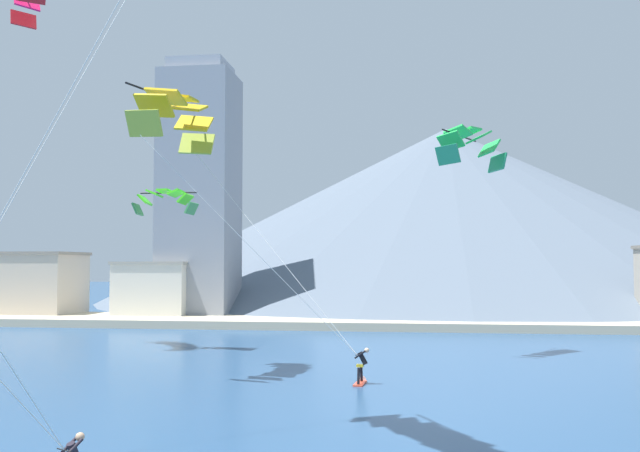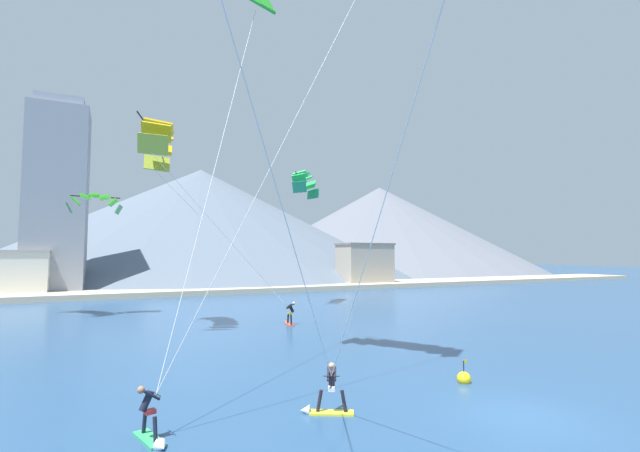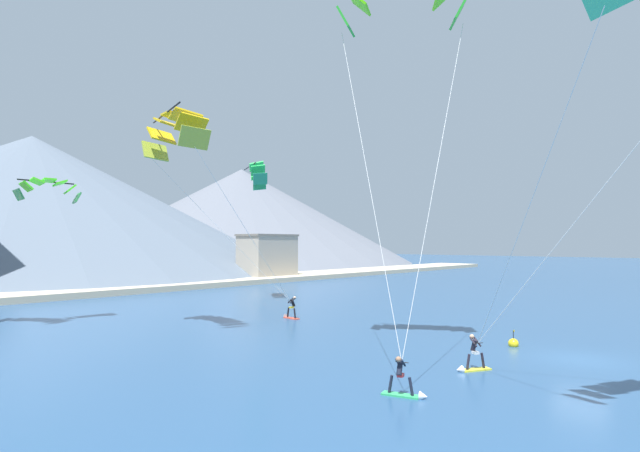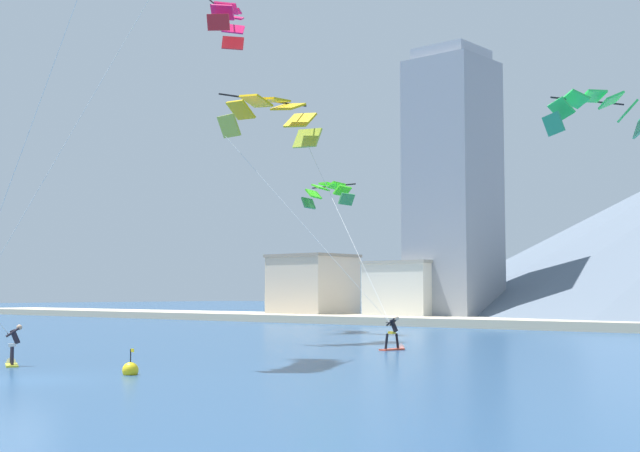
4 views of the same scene
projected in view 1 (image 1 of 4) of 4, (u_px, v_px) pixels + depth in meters
kitesurfer_near_lead at (362, 372)px, 33.02m from camera, size 0.72×1.77×1.76m
parafoil_kite_near_lead at (176, 115)px, 35.92m from camera, size 10.79×6.63×12.80m
parafoil_kite_distant_high_outer at (470, 144)px, 43.39m from camera, size 4.58×5.32×2.52m
parafoil_kite_distant_low_drift at (165, 199)px, 46.12m from camera, size 4.33×1.55×1.70m
shoreline_strip at (386, 323)px, 63.11m from camera, size 180.00×10.00×0.70m
shore_building_harbour_front at (157, 291)px, 69.36m from camera, size 7.28×6.43×5.77m
shore_building_promenade_mid at (40, 286)px, 70.68m from camera, size 7.52×6.98×6.73m
highrise_tower at (200, 192)px, 71.18m from camera, size 7.00×7.00×25.81m
mountain_peak_central_summit at (447, 214)px, 110.87m from camera, size 104.84×104.84×26.72m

